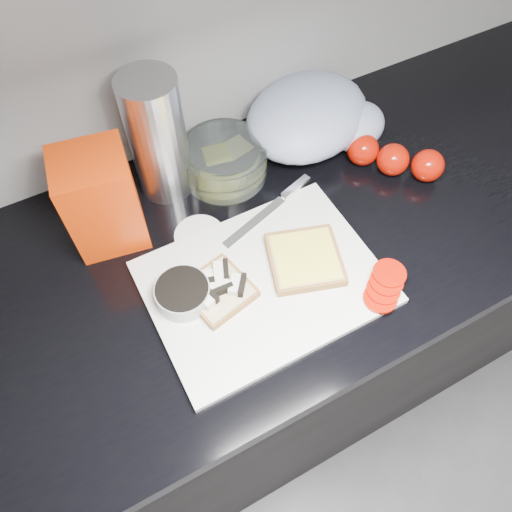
{
  "coord_description": "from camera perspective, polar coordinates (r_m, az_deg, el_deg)",
  "views": [
    {
      "loc": [
        -0.29,
        0.72,
        1.66
      ],
      "look_at": [
        -0.07,
        1.13,
        0.95
      ],
      "focal_mm": 35.0,
      "sensor_mm": 36.0,
      "label": 1
    }
  ],
  "objects": [
    {
      "name": "base_cabinet",
      "position": [
        1.36,
        1.4,
        -8.84
      ],
      "size": [
        3.5,
        0.6,
        0.86
      ],
      "primitive_type": "cube",
      "color": "black",
      "rests_on": "ground"
    },
    {
      "name": "glass_bowl",
      "position": [
        1.02,
        -3.67,
        10.78
      ],
      "size": [
        0.17,
        0.17,
        0.07
      ],
      "rotation": [
        0.0,
        0.0,
        -0.18
      ],
      "color": "silver",
      "rests_on": "countertop"
    },
    {
      "name": "bread_right",
      "position": [
        0.89,
        5.59,
        -0.37
      ],
      "size": [
        0.16,
        0.16,
        0.02
      ],
      "rotation": [
        0.0,
        0.0,
        -0.31
      ],
      "color": "beige",
      "rests_on": "cutting_board"
    },
    {
      "name": "cutting_board",
      "position": [
        0.88,
        0.93,
        -3.02
      ],
      "size": [
        0.4,
        0.3,
        0.01
      ],
      "primitive_type": "cube",
      "color": "white",
      "rests_on": "countertop"
    },
    {
      "name": "tomato_slices",
      "position": [
        0.88,
        14.5,
        -3.32
      ],
      "size": [
        0.1,
        0.1,
        0.02
      ],
      "rotation": [
        0.0,
        0.0,
        0.19
      ],
      "color": "#A51103",
      "rests_on": "cutting_board"
    },
    {
      "name": "knife",
      "position": [
        0.97,
        2.59,
        6.25
      ],
      "size": [
        0.22,
        0.08,
        0.01
      ],
      "rotation": [
        0.0,
        0.0,
        0.31
      ],
      "color": "silver",
      "rests_on": "cutting_board"
    },
    {
      "name": "steel_canister",
      "position": [
        0.95,
        -11.17,
        13.06
      ],
      "size": [
        0.11,
        0.11,
        0.25
      ],
      "primitive_type": "cylinder",
      "color": "#A8A8AC",
      "rests_on": "countertop"
    },
    {
      "name": "seed_tub",
      "position": [
        0.85,
        -8.33,
        -4.35
      ],
      "size": [
        0.09,
        0.09,
        0.05
      ],
      "color": "#AFB4B5",
      "rests_on": "countertop"
    },
    {
      "name": "whole_tomatoes",
      "position": [
        1.06,
        15.52,
        10.71
      ],
      "size": [
        0.15,
        0.16,
        0.07
      ],
      "rotation": [
        0.0,
        0.0,
        -0.41
      ],
      "color": "#A51103",
      "rests_on": "countertop"
    },
    {
      "name": "bread_bag",
      "position": [
        0.91,
        -17.26,
        6.12
      ],
      "size": [
        0.14,
        0.13,
        0.19
      ],
      "primitive_type": "cube",
      "rotation": [
        0.0,
        0.0,
        -0.17
      ],
      "color": "red",
      "rests_on": "countertop"
    },
    {
      "name": "bread_left",
      "position": [
        0.85,
        -4.48,
        -3.81
      ],
      "size": [
        0.13,
        0.13,
        0.03
      ],
      "rotation": [
        0.0,
        0.0,
        0.22
      ],
      "color": "beige",
      "rests_on": "cutting_board"
    },
    {
      "name": "countertop",
      "position": [
        0.96,
        1.94,
        2.28
      ],
      "size": [
        3.5,
        0.64,
        0.04
      ],
      "primitive_type": "cube",
      "color": "black",
      "rests_on": "base_cabinet"
    },
    {
      "name": "grocery_bag",
      "position": [
        1.08,
        6.66,
        15.44
      ],
      "size": [
        0.33,
        0.29,
        0.12
      ],
      "rotation": [
        0.0,
        0.0,
        0.28
      ],
      "color": "#929FB4",
      "rests_on": "countertop"
    },
    {
      "name": "tub_lid",
      "position": [
        0.94,
        -6.49,
        2.38
      ],
      "size": [
        0.12,
        0.12,
        0.01
      ],
      "primitive_type": "cylinder",
      "rotation": [
        0.0,
        0.0,
        -0.3
      ],
      "color": "white",
      "rests_on": "countertop"
    }
  ]
}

